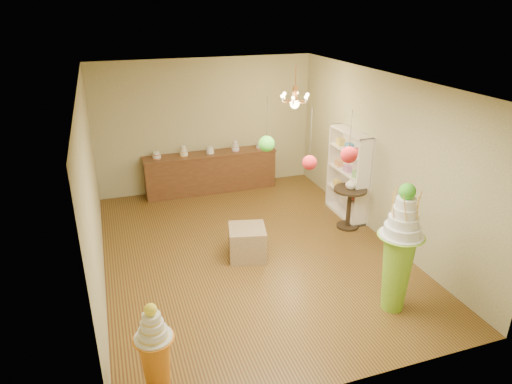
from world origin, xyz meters
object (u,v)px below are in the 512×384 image
object	(u,v)px
pedestal_orange	(156,360)
pedestal_green	(398,257)
sideboard	(211,171)
round_table	(349,202)

from	to	relation	value
pedestal_orange	pedestal_green	bearing A→B (deg)	9.36
pedestal_orange	sideboard	world-z (taller)	pedestal_orange
pedestal_green	pedestal_orange	xyz separation A→B (m)	(-3.43, -0.56, -0.31)
pedestal_green	round_table	size ratio (longest dim) A/B	2.37
sideboard	pedestal_green	bearing A→B (deg)	-74.37
pedestal_green	sideboard	world-z (taller)	pedestal_green
pedestal_green	pedestal_orange	distance (m)	3.49
pedestal_green	sideboard	size ratio (longest dim) A/B	0.64
pedestal_green	pedestal_orange	world-z (taller)	pedestal_green
pedestal_green	round_table	xyz separation A→B (m)	(0.66, 2.48, -0.31)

